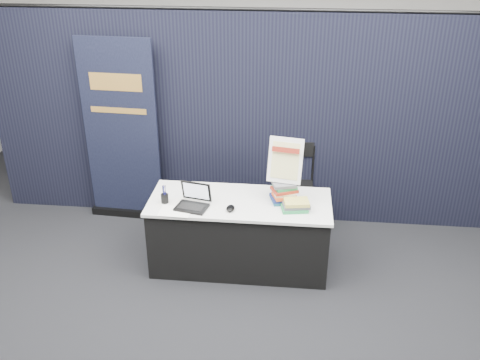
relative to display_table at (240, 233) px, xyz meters
name	(u,v)px	position (x,y,z in m)	size (l,w,h in m)	color
floor	(234,297)	(0.00, -0.55, -0.38)	(8.00, 8.00, 0.00)	black
wall_back	(264,31)	(0.00, 3.45, 1.37)	(8.00, 0.02, 3.50)	#BBB8B1
drape_partition	(249,121)	(0.00, 1.05, 0.82)	(6.00, 0.08, 2.40)	black
display_table	(240,233)	(0.00, 0.00, 0.00)	(1.80, 0.75, 0.75)	black
laptop	(192,201)	(-0.44, -0.16, 0.43)	(0.34, 0.30, 0.23)	black
mouse	(230,208)	(-0.07, -0.19, 0.39)	(0.08, 0.13, 0.04)	black
brochure_left	(187,201)	(-0.52, -0.07, 0.38)	(0.26, 0.18, 0.00)	silver
brochure_mid	(174,206)	(-0.63, -0.17, 0.38)	(0.29, 0.20, 0.00)	silver
brochure_right	(175,211)	(-0.59, -0.28, 0.38)	(0.30, 0.21, 0.00)	white
pen_cup	(165,198)	(-0.73, -0.12, 0.42)	(0.07, 0.07, 0.10)	black
book_stack_tall	(284,192)	(0.43, 0.03, 0.48)	(0.26, 0.24, 0.21)	#174757
book_stack_short	(295,205)	(0.54, -0.12, 0.42)	(0.25, 0.20, 0.10)	#238346
info_sign	(285,161)	(0.43, 0.06, 0.80)	(0.35, 0.19, 0.45)	black
pullup_banner	(122,143)	(-1.44, 0.88, 0.58)	(0.91, 0.15, 2.15)	black
stacking_chair	(293,184)	(0.53, 0.83, 0.18)	(0.46, 0.47, 0.99)	black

